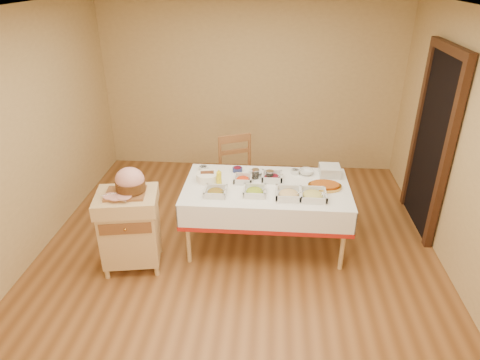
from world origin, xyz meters
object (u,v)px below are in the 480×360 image
at_px(dining_table, 266,198).
at_px(bread_basket, 207,177).
at_px(butcher_cart, 130,226).
at_px(plate_stack, 330,171).
at_px(preserve_jar_right, 270,176).
at_px(preserve_jar_left, 255,174).
at_px(mustard_bottle, 219,177).
at_px(brass_platter, 325,186).
at_px(ham_on_board, 129,183).
at_px(dining_chair, 239,176).

height_order(dining_table, bread_basket, bread_basket).
distance_m(butcher_cart, plate_stack, 2.31).
height_order(butcher_cart, bread_basket, same).
distance_m(butcher_cart, preserve_jar_right, 1.61).
xyz_separation_m(preserve_jar_right, plate_stack, (0.69, 0.18, 0.00)).
bearing_deg(butcher_cart, preserve_jar_left, 28.45).
xyz_separation_m(mustard_bottle, plate_stack, (1.24, 0.32, -0.02)).
xyz_separation_m(dining_table, plate_stack, (0.72, 0.32, 0.22)).
relative_size(preserve_jar_right, brass_platter, 0.31).
height_order(preserve_jar_right, mustard_bottle, mustard_bottle).
distance_m(preserve_jar_right, plate_stack, 0.71).
relative_size(ham_on_board, bread_basket, 1.68).
relative_size(preserve_jar_right, bread_basket, 0.46).
distance_m(preserve_jar_right, mustard_bottle, 0.58).
xyz_separation_m(dining_chair, brass_platter, (1.00, -0.69, 0.25)).
bearing_deg(plate_stack, preserve_jar_left, -170.16).
bearing_deg(ham_on_board, brass_platter, 13.61).
distance_m(dining_table, plate_stack, 0.82).
bearing_deg(plate_stack, preserve_jar_right, -164.93).
relative_size(dining_chair, preserve_jar_right, 8.98).
relative_size(butcher_cart, dining_chair, 0.84).
bearing_deg(bread_basket, ham_on_board, -141.61).
distance_m(butcher_cart, preserve_jar_left, 1.49).
height_order(dining_chair, mustard_bottle, dining_chair).
bearing_deg(mustard_bottle, plate_stack, 14.43).
relative_size(preserve_jar_right, mustard_bottle, 0.64).
distance_m(preserve_jar_left, preserve_jar_right, 0.17).
bearing_deg(preserve_jar_right, plate_stack, 15.07).
relative_size(dining_table, preserve_jar_left, 16.47).
height_order(preserve_jar_right, bread_basket, preserve_jar_right).
bearing_deg(ham_on_board, dining_table, 19.46).
xyz_separation_m(plate_stack, brass_platter, (-0.08, -0.32, -0.03)).
relative_size(preserve_jar_left, preserve_jar_right, 0.96).
height_order(dining_table, mustard_bottle, mustard_bottle).
xyz_separation_m(dining_table, mustard_bottle, (-0.53, 0.00, 0.24)).
relative_size(preserve_jar_left, brass_platter, 0.30).
height_order(dining_chair, preserve_jar_right, dining_chair).
height_order(butcher_cart, mustard_bottle, mustard_bottle).
bearing_deg(brass_platter, bread_basket, 176.90).
bearing_deg(brass_platter, plate_stack, 75.33).
xyz_separation_m(dining_chair, preserve_jar_left, (0.23, -0.51, 0.28)).
height_order(butcher_cart, brass_platter, butcher_cart).
height_order(preserve_jar_left, plate_stack, plate_stack).
xyz_separation_m(dining_table, preserve_jar_right, (0.03, 0.14, 0.21)).
bearing_deg(brass_platter, mustard_bottle, 179.90).
bearing_deg(plate_stack, bread_basket, -169.69).
bearing_deg(dining_table, mustard_bottle, 179.68).
bearing_deg(preserve_jar_right, preserve_jar_left, 167.13).
relative_size(ham_on_board, mustard_bottle, 2.31).
bearing_deg(dining_table, preserve_jar_left, 126.90).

